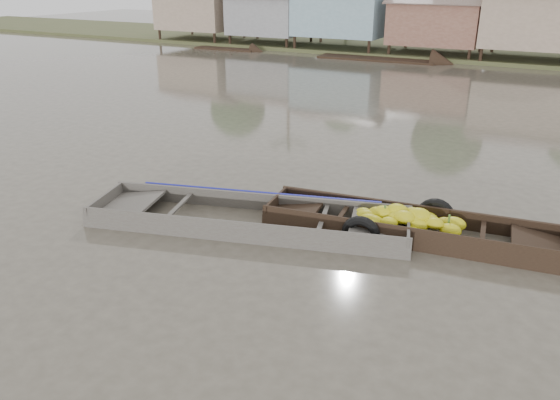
% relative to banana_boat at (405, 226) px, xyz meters
% --- Properties ---
extents(ground, '(120.00, 120.00, 0.00)m').
position_rel_banana_boat_xyz_m(ground, '(-2.17, -1.69, -0.20)').
color(ground, '#4B4439').
rests_on(ground, ground).
extents(riverbank, '(120.00, 12.47, 10.22)m').
position_rel_banana_boat_xyz_m(riverbank, '(0.86, 30.17, 2.87)').
color(riverbank, '#384723').
rests_on(riverbank, ground).
extents(banana_boat, '(6.47, 2.25, 0.90)m').
position_rel_banana_boat_xyz_m(banana_boat, '(0.00, 0.00, 0.00)').
color(banana_boat, black).
rests_on(banana_boat, ground).
extents(viewer_boat, '(7.41, 3.72, 0.58)m').
position_rel_banana_boat_xyz_m(viewer_boat, '(-3.24, -1.17, -0.15)').
color(viewer_boat, '#453F3A').
rests_on(viewer_boat, ground).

